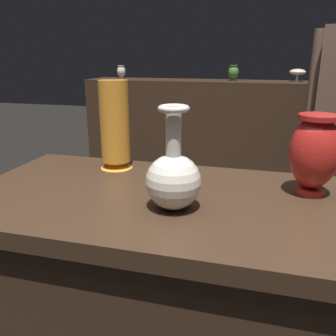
# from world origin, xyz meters

# --- Properties ---
(display_plinth) EXTENTS (1.20, 0.64, 0.80)m
(display_plinth) POSITION_xyz_m (0.00, 0.00, 0.40)
(display_plinth) COLOR #382619
(display_plinth) RESTS_ON ground_plane
(back_display_shelf) EXTENTS (2.60, 0.40, 0.99)m
(back_display_shelf) POSITION_xyz_m (0.00, 2.20, 0.49)
(back_display_shelf) COLOR #382619
(back_display_shelf) RESTS_ON ground_plane
(vase_centerpiece) EXTENTS (0.15, 0.15, 0.28)m
(vase_centerpiece) POSITION_xyz_m (0.05, -0.08, 0.89)
(vase_centerpiece) COLOR silver
(vase_centerpiece) RESTS_ON display_plinth
(vase_tall_behind) EXTENTS (0.14, 0.14, 0.24)m
(vase_tall_behind) POSITION_xyz_m (0.42, 0.13, 0.93)
(vase_tall_behind) COLOR red
(vase_tall_behind) RESTS_ON display_plinth
(vase_left_accent) EXTENTS (0.12, 0.12, 0.32)m
(vase_left_accent) POSITION_xyz_m (-0.24, 0.22, 0.96)
(vase_left_accent) COLOR orange
(vase_left_accent) RESTS_ON display_plinth
(shelf_vase_right) EXTENTS (0.13, 0.13, 0.10)m
(shelf_vase_right) POSITION_xyz_m (0.52, 2.26, 1.06)
(shelf_vase_right) COLOR silver
(shelf_vase_right) RESTS_ON back_display_shelf
(shelf_vase_far_left) EXTENTS (0.08, 0.08, 0.12)m
(shelf_vase_far_left) POSITION_xyz_m (-1.04, 2.24, 1.05)
(shelf_vase_far_left) COLOR silver
(shelf_vase_far_left) RESTS_ON back_display_shelf
(shelf_vase_center) EXTENTS (0.09, 0.09, 0.13)m
(shelf_vase_center) POSITION_xyz_m (0.00, 2.19, 1.06)
(shelf_vase_center) COLOR #477A38
(shelf_vase_center) RESTS_ON back_display_shelf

